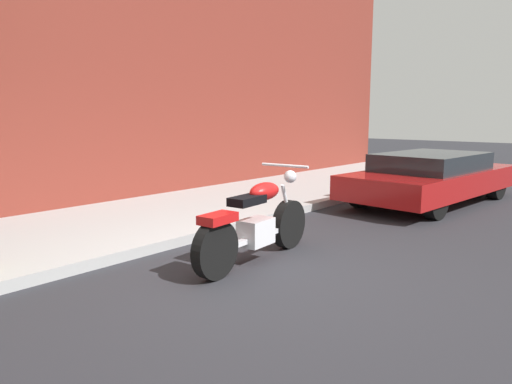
# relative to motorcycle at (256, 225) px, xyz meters

# --- Properties ---
(ground_plane) EXTENTS (60.00, 60.00, 0.00)m
(ground_plane) POSITION_rel_motorcycle_xyz_m (-0.35, -0.39, -0.46)
(ground_plane) COLOR #28282D
(sidewalk) EXTENTS (23.05, 3.13, 0.14)m
(sidewalk) POSITION_rel_motorcycle_xyz_m (-0.35, 2.77, -0.39)
(sidewalk) COLOR #A8A8A8
(sidewalk) RESTS_ON ground
(motorcycle) EXTENTS (2.19, 0.70, 1.15)m
(motorcycle) POSITION_rel_motorcycle_xyz_m (0.00, 0.00, 0.00)
(motorcycle) COLOR black
(motorcycle) RESTS_ON ground
(parked_car_red) EXTENTS (4.64, 2.15, 1.03)m
(parked_car_red) POSITION_rel_motorcycle_xyz_m (5.29, -0.17, 0.09)
(parked_car_red) COLOR black
(parked_car_red) RESTS_ON ground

